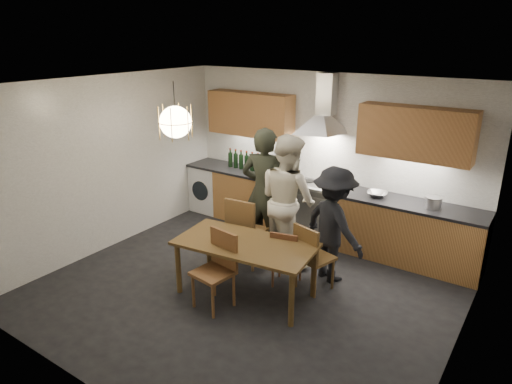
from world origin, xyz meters
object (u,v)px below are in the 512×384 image
Objects in this scene: mixing_bowl at (377,194)px; wine_bottles at (252,162)px; person_mid at (288,200)px; person_right at (334,225)px; chair_back_left at (244,228)px; person_left at (265,193)px; stock_pot at (433,203)px; dining_table at (245,249)px; chair_front at (218,264)px.

mixing_bowl is 0.29× the size of wine_bottles.
person_mid is 1.20× the size of person_right.
chair_back_left is 0.63m from person_left.
mixing_bowl is at bearing -113.53° from person_mid.
person_mid is (0.40, 0.50, 0.35)m from chair_back_left.
chair_back_left is 2.60m from stock_pot.
person_right is (0.77, -0.11, -0.16)m from person_mid.
wine_bottles is at bearing -64.62° from chair_back_left.
person_mid is 1.34m from mixing_bowl.
person_right is at bearing -28.01° from wine_bottles.
person_left is 6.57× the size of mixing_bowl.
person_mid is at bearing -134.68° from chair_back_left.
wine_bottles is at bearing 178.83° from mixing_bowl.
person_left is at bearing -157.30° from stock_pot.
chair_back_left is 0.73m from person_mid.
dining_table is at bearing -113.94° from mixing_bowl.
chair_back_left is 0.55× the size of person_mid.
dining_table is at bearing -57.30° from wine_bottles.
chair_front is at bearing -127.80° from stock_pot.
chair_back_left is 1.08× the size of chair_front.
stock_pot is (1.70, 2.02, 0.34)m from dining_table.
person_left reaches higher than wine_bottles.
wine_bottles is (-0.88, 1.48, 0.48)m from chair_back_left.
person_right is at bearing -167.42° from chair_back_left.
person_mid is 1.84× the size of wine_bottles.
wine_bottles is (-1.29, 0.98, 0.13)m from person_mid.
person_mid is (0.09, 1.46, 0.40)m from chair_front.
mixing_bowl is (0.19, 1.05, 0.15)m from person_right.
person_mid reaches higher than chair_front.
dining_table is 8.23× the size of stock_pot.
stock_pot is at bearing 59.90° from chair_front.
wine_bottles reaches higher than dining_table.
person_right is (0.72, 0.99, 0.14)m from dining_table.
dining_table is at bearing -130.06° from stock_pot.
person_mid is at bearing -135.70° from mixing_bowl.
mixing_bowl is at bearing -76.22° from person_right.
person_mid is 0.79m from person_right.
person_left is (-0.31, 1.48, 0.42)m from chair_front.
chair_back_left is at bearing -133.59° from mixing_bowl.
chair_front is at bearing -113.68° from mixing_bowl.
chair_back_left is 0.65× the size of person_right.
dining_table is 2.52m from wine_bottles.
dining_table is 1.76× the size of chair_back_left.
wine_bottles reaches higher than stock_pot.
chair_front is (0.31, -0.97, -0.05)m from chair_back_left.
chair_front is 3.23× the size of mixing_bowl.
person_right reaches higher than wine_bottles.
person_left is (0.00, 0.51, 0.37)m from chair_back_left.
person_right is 1.08m from mixing_bowl.
person_right is 2.35m from wine_bottles.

